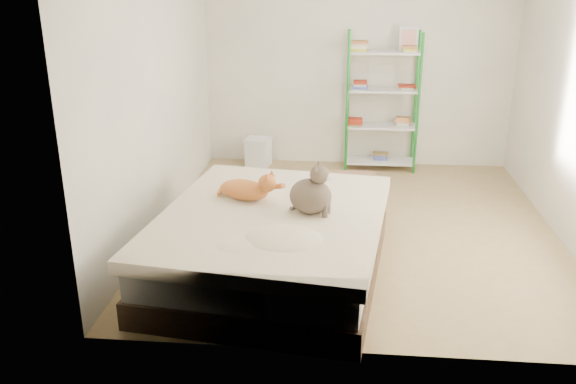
# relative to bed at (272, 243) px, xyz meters

# --- Properties ---
(room) EXTENTS (3.81, 4.21, 2.61)m
(room) POSITION_rel_bed_xyz_m (0.71, 1.05, 1.02)
(room) COLOR tan
(room) RESTS_ON ground
(bed) EXTENTS (2.00, 2.38, 0.55)m
(bed) POSITION_rel_bed_xyz_m (0.00, 0.00, 0.00)
(bed) COLOR brown
(bed) RESTS_ON ground
(orange_cat) EXTENTS (0.59, 0.45, 0.21)m
(orange_cat) POSITION_rel_bed_xyz_m (-0.27, 0.27, 0.38)
(orange_cat) COLOR orange
(orange_cat) RESTS_ON bed
(grey_cat) EXTENTS (0.42, 0.38, 0.42)m
(grey_cat) POSITION_rel_bed_xyz_m (0.31, 0.01, 0.48)
(grey_cat) COLOR #7B6656
(grey_cat) RESTS_ON bed
(shelf_unit) EXTENTS (0.88, 0.36, 1.74)m
(shelf_unit) POSITION_rel_bed_xyz_m (1.02, 2.93, 0.58)
(shelf_unit) COLOR #20892D
(shelf_unit) RESTS_ON ground
(cardboard_box) EXTENTS (0.47, 0.45, 0.38)m
(cardboard_box) POSITION_rel_bed_xyz_m (0.67, 1.64, -0.11)
(cardboard_box) COLOR #85604C
(cardboard_box) RESTS_ON ground
(white_bin) EXTENTS (0.37, 0.34, 0.36)m
(white_bin) POSITION_rel_bed_xyz_m (-0.52, 2.90, -0.09)
(white_bin) COLOR white
(white_bin) RESTS_ON ground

